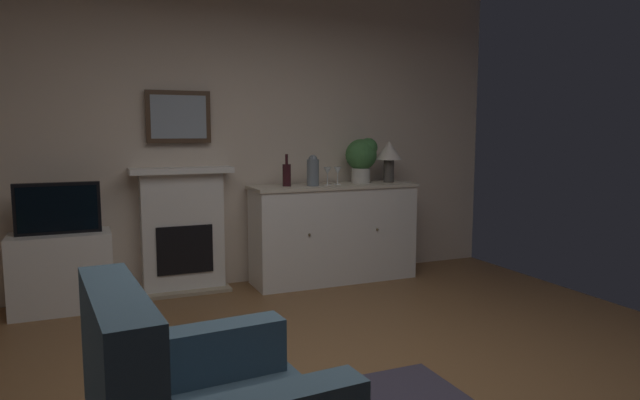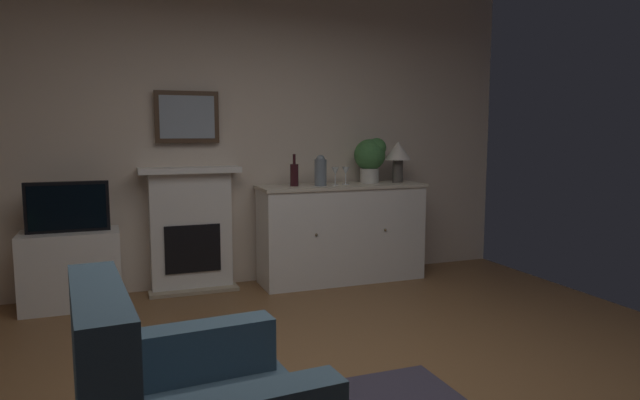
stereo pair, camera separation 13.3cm
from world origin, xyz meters
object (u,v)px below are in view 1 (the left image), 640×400
(sideboard_cabinet, at_px, (334,233))
(wine_glass_left, at_px, (327,172))
(wine_bottle, at_px, (287,174))
(wine_glass_center, at_px, (338,171))
(potted_plant_small, at_px, (362,156))
(tv_set, at_px, (58,208))
(fireplace_unit, at_px, (183,230))
(vase_decorative, at_px, (313,171))
(tv_cabinet, at_px, (62,272))
(framed_picture, at_px, (179,117))
(table_lamp, at_px, (389,154))

(sideboard_cabinet, height_order, wine_glass_left, wine_glass_left)
(wine_bottle, relative_size, wine_glass_left, 1.76)
(wine_glass_left, bearing_deg, wine_glass_center, 6.34)
(wine_bottle, xyz_separation_m, potted_plant_small, (0.78, 0.04, 0.15))
(sideboard_cabinet, bearing_deg, wine_bottle, 179.06)
(tv_set, bearing_deg, wine_bottle, 0.48)
(fireplace_unit, height_order, wine_glass_center, fireplace_unit)
(vase_decorative, bearing_deg, tv_cabinet, 178.24)
(wine_glass_left, bearing_deg, framed_picture, 169.08)
(tv_cabinet, bearing_deg, fireplace_unit, 9.45)
(framed_picture, height_order, wine_glass_left, framed_picture)
(wine_glass_center, distance_m, vase_decorative, 0.27)
(wine_bottle, relative_size, vase_decorative, 1.03)
(potted_plant_small, bearing_deg, table_lamp, -9.57)
(tv_set, bearing_deg, wine_glass_left, -0.48)
(table_lamp, bearing_deg, wine_glass_left, -177.64)
(table_lamp, height_order, tv_cabinet, table_lamp)
(wine_glass_left, relative_size, wine_glass_center, 1.00)
(fireplace_unit, height_order, tv_set, fireplace_unit)
(wine_bottle, distance_m, wine_glass_left, 0.39)
(fireplace_unit, relative_size, vase_decorative, 3.91)
(wine_glass_center, bearing_deg, fireplace_unit, 172.21)
(table_lamp, distance_m, potted_plant_small, 0.27)
(framed_picture, xyz_separation_m, tv_cabinet, (-0.97, -0.21, -1.22))
(sideboard_cabinet, xyz_separation_m, wine_bottle, (-0.46, 0.01, 0.56))
(wine_bottle, bearing_deg, fireplace_unit, 169.43)
(sideboard_cabinet, height_order, table_lamp, table_lamp)
(wine_bottle, bearing_deg, sideboard_cabinet, -0.94)
(wine_bottle, height_order, wine_glass_left, wine_bottle)
(wine_bottle, relative_size, tv_cabinet, 0.39)
(table_lamp, relative_size, wine_glass_center, 2.42)
(fireplace_unit, xyz_separation_m, tv_cabinet, (-0.97, -0.16, -0.24))
(framed_picture, height_order, vase_decorative, framed_picture)
(sideboard_cabinet, bearing_deg, potted_plant_small, 8.11)
(tv_cabinet, distance_m, tv_set, 0.51)
(wine_glass_center, bearing_deg, potted_plant_small, 11.95)
(framed_picture, height_order, table_lamp, framed_picture)
(framed_picture, xyz_separation_m, wine_bottle, (0.91, -0.21, -0.51))
(framed_picture, xyz_separation_m, vase_decorative, (1.14, -0.27, -0.48))
(table_lamp, distance_m, tv_set, 2.96)
(potted_plant_small, bearing_deg, tv_set, -178.85)
(sideboard_cabinet, distance_m, tv_set, 2.37)
(table_lamp, xyz_separation_m, wine_glass_left, (-0.66, -0.03, -0.16))
(tv_cabinet, relative_size, tv_set, 1.21)
(wine_glass_center, distance_m, tv_set, 2.39)
(table_lamp, bearing_deg, framed_picture, 173.52)
(wine_glass_left, distance_m, potted_plant_small, 0.42)
(wine_glass_center, bearing_deg, tv_set, 179.83)
(potted_plant_small, bearing_deg, wine_glass_center, -168.05)
(fireplace_unit, distance_m, wine_glass_center, 1.50)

